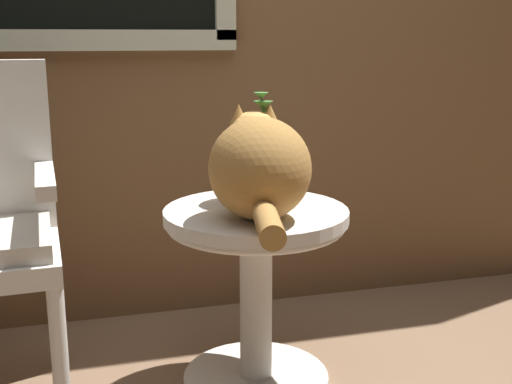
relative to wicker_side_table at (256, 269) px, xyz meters
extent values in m
cube|color=beige|center=(-0.35, 0.59, 0.65)|extent=(0.87, 0.03, 0.07)
cylinder|color=silver|center=(0.00, 0.00, -0.35)|extent=(0.44, 0.44, 0.03)
cylinder|color=silver|center=(0.00, 0.00, -0.10)|extent=(0.10, 0.10, 0.48)
cylinder|color=silver|center=(0.00, 0.00, 0.16)|extent=(0.53, 0.53, 0.03)
torus|color=silver|center=(0.00, 0.00, 0.14)|extent=(0.51, 0.51, 0.02)
cylinder|color=silver|center=(-0.56, -0.11, -0.16)|extent=(0.04, 0.04, 0.41)
cylinder|color=silver|center=(-0.58, 0.27, -0.16)|extent=(0.04, 0.04, 0.41)
cube|color=silver|center=(-0.57, 0.07, 0.29)|extent=(0.07, 0.39, 0.04)
ellipsoid|color=#AD7A3D|center=(-0.02, -0.10, 0.32)|extent=(0.33, 0.36, 0.28)
sphere|color=#E2A356|center=(0.02, 0.10, 0.37)|extent=(0.17, 0.17, 0.17)
cone|color=#AD7A3D|center=(0.07, 0.09, 0.44)|extent=(0.05, 0.05, 0.06)
cone|color=#AD7A3D|center=(-0.02, 0.11, 0.44)|extent=(0.05, 0.05, 0.06)
cylinder|color=#AD7A3D|center=(-0.06, -0.31, 0.24)|extent=(0.11, 0.29, 0.06)
cylinder|color=gray|center=(0.08, 0.13, 0.19)|extent=(0.07, 0.07, 0.01)
ellipsoid|color=gray|center=(0.08, 0.13, 0.25)|extent=(0.12, 0.12, 0.12)
cylinder|color=gray|center=(0.08, 0.13, 0.33)|extent=(0.06, 0.06, 0.07)
torus|color=gray|center=(0.08, 0.13, 0.36)|extent=(0.08, 0.08, 0.01)
cylinder|color=#47893D|center=(0.07, 0.12, 0.41)|extent=(0.03, 0.03, 0.11)
cone|color=#47893D|center=(0.06, 0.11, 0.47)|extent=(0.04, 0.04, 0.02)
cylinder|color=#47893D|center=(0.06, 0.12, 0.43)|extent=(0.04, 0.02, 0.13)
cone|color=#47893D|center=(0.05, 0.11, 0.49)|extent=(0.04, 0.04, 0.02)
cylinder|color=#47893D|center=(0.07, 0.14, 0.41)|extent=(0.03, 0.03, 0.11)
cone|color=#47893D|center=(0.06, 0.15, 0.46)|extent=(0.04, 0.04, 0.02)
camera|label=1|loc=(-0.48, -1.74, 0.66)|focal=46.08mm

